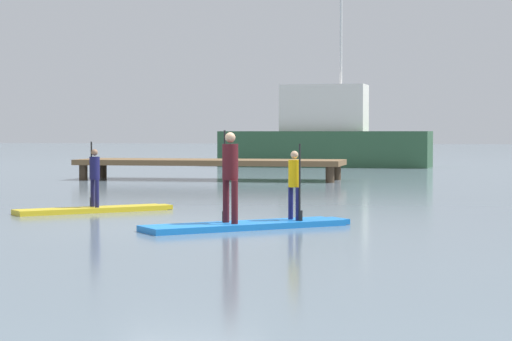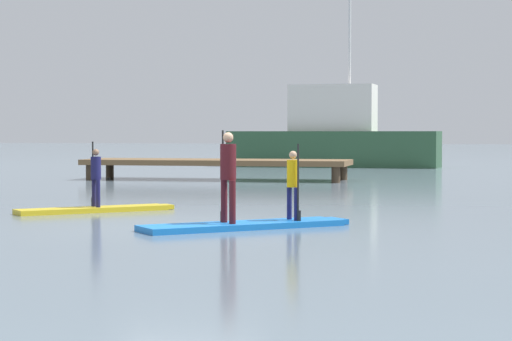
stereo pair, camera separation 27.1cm
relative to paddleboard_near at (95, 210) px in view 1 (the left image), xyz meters
name	(u,v)px [view 1 (the left image)]	position (x,y,z in m)	size (l,w,h in m)	color
ground_plane	(185,228)	(2.63, -2.70, -0.05)	(240.00, 240.00, 0.00)	slate
paddleboard_near	(95,210)	(0.00, 0.00, 0.00)	(2.74, 2.54, 0.10)	gold
paddler_child_solo	(94,174)	(-0.01, 0.01, 0.71)	(0.32, 0.33, 1.31)	#19194C
paddleboard_far	(248,225)	(3.69, -2.59, 0.00)	(3.25, 2.89, 0.10)	blue
paddler_adult	(230,171)	(3.42, -2.80, 0.91)	(0.37, 0.40, 1.53)	#4C1419
paddler_child_front	(295,181)	(4.37, -2.02, 0.72)	(0.31, 0.34, 1.30)	#19194C
fishing_boat_white_large	(325,138)	(1.15, 26.61, 1.28)	(9.88, 3.22, 10.44)	#2D5638
floating_dock	(210,163)	(-0.95, 13.20, 0.54)	(8.88, 2.44, 0.69)	brown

